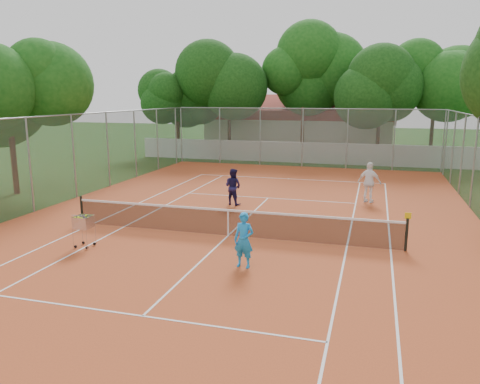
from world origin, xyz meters
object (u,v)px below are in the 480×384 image
(tennis_net, at_px, (228,222))
(clubhouse, at_px, (301,124))
(player_far_left, at_px, (233,187))
(player_far_right, at_px, (369,182))
(player_near, at_px, (244,240))
(ball_hopper, at_px, (84,230))

(tennis_net, bearing_deg, clubhouse, 93.95)
(player_far_left, relative_size, player_far_right, 0.88)
(player_near, distance_m, player_far_left, 7.89)
(clubhouse, bearing_deg, ball_hopper, -93.87)
(player_near, xyz_separation_m, player_far_left, (-2.60, 7.45, 0.02))
(clubhouse, relative_size, ball_hopper, 14.35)
(tennis_net, xyz_separation_m, player_near, (1.35, -2.79, 0.32))
(clubhouse, bearing_deg, player_far_left, -88.22)
(tennis_net, relative_size, player_near, 7.35)
(clubhouse, distance_m, player_far_right, 23.21)
(clubhouse, height_order, player_near, clubhouse)
(tennis_net, relative_size, player_far_right, 6.33)
(clubhouse, height_order, player_far_right, clubhouse)
(tennis_net, relative_size, player_far_left, 7.21)
(ball_hopper, bearing_deg, player_near, -13.09)
(tennis_net, height_order, clubhouse, clubhouse)
(clubhouse, relative_size, player_far_right, 8.73)
(tennis_net, relative_size, clubhouse, 0.72)
(tennis_net, xyz_separation_m, clubhouse, (-2.00, 29.00, 1.69))
(player_near, height_order, player_far_left, player_far_left)
(player_far_right, bearing_deg, ball_hopper, 66.78)
(player_far_right, bearing_deg, clubhouse, -53.11)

